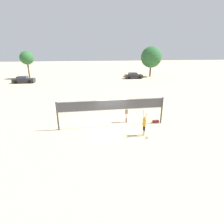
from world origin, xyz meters
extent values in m
plane|color=#C6B28C|center=(0.00, 0.00, 0.00)|extent=(200.00, 200.00, 0.00)
cylinder|color=#38383D|center=(-4.46, 0.00, 1.21)|extent=(0.14, 0.14, 2.42)
cylinder|color=#38383D|center=(4.46, 0.00, 1.21)|extent=(0.14, 0.14, 2.42)
cube|color=#47474C|center=(0.00, 0.00, 1.95)|extent=(8.79, 0.02, 0.94)
cube|color=white|center=(0.00, 0.00, 2.39)|extent=(8.79, 0.03, 0.06)
cube|color=white|center=(0.00, 0.00, 1.51)|extent=(8.79, 0.03, 0.06)
cylinder|color=beige|center=(2.16, -2.17, 0.22)|extent=(0.11, 0.11, 0.45)
cylinder|color=black|center=(2.16, -2.17, 0.63)|extent=(0.12, 0.12, 0.37)
cylinder|color=beige|center=(2.16, -1.97, 0.22)|extent=(0.11, 0.11, 0.45)
cylinder|color=black|center=(2.16, -1.97, 0.63)|extent=(0.12, 0.12, 0.37)
cylinder|color=orange|center=(2.16, -2.07, 1.10)|extent=(0.28, 0.28, 0.58)
sphere|color=beige|center=(2.16, -2.07, 1.50)|extent=(0.22, 0.22, 0.22)
cylinder|color=beige|center=(2.16, -2.31, 1.68)|extent=(0.08, 0.21, 0.65)
cylinder|color=beige|center=(2.16, -1.83, 1.68)|extent=(0.08, 0.21, 0.65)
cylinder|color=#8C664C|center=(1.45, 0.82, 0.23)|extent=(0.11, 0.11, 0.46)
cylinder|color=white|center=(1.45, 0.82, 0.65)|extent=(0.12, 0.12, 0.38)
cylinder|color=#8C664C|center=(1.45, 0.62, 0.23)|extent=(0.11, 0.11, 0.46)
cylinder|color=white|center=(1.45, 0.62, 0.65)|extent=(0.12, 0.12, 0.38)
cylinder|color=#8C664C|center=(1.45, 0.72, 1.14)|extent=(0.28, 0.28, 0.60)
sphere|color=#8C664C|center=(1.45, 0.72, 1.55)|extent=(0.23, 0.23, 0.23)
cylinder|color=#8C664C|center=(1.45, 0.96, 1.73)|extent=(0.08, 0.22, 0.67)
cylinder|color=#8C664C|center=(1.45, 0.48, 1.73)|extent=(0.08, 0.22, 0.67)
sphere|color=silver|center=(2.29, -2.55, 0.11)|extent=(0.21, 0.21, 0.21)
cube|color=maroon|center=(4.09, 0.23, 0.11)|extent=(0.55, 0.24, 0.22)
cube|color=#232328|center=(9.40, 26.19, 0.52)|extent=(4.05, 1.73, 0.79)
cube|color=#2D333D|center=(9.20, 26.19, 1.15)|extent=(1.83, 1.59, 0.47)
cylinder|color=black|center=(10.65, 27.01, 0.32)|extent=(0.64, 0.22, 0.64)
cylinder|color=black|center=(10.66, 25.38, 0.32)|extent=(0.64, 0.22, 0.64)
cylinder|color=black|center=(8.14, 27.00, 0.32)|extent=(0.64, 0.22, 0.64)
cylinder|color=black|center=(8.15, 25.37, 0.32)|extent=(0.64, 0.22, 0.64)
cube|color=#232328|center=(-14.15, 24.15, 0.51)|extent=(4.15, 1.89, 0.76)
cube|color=#2D333D|center=(-14.35, 24.15, 1.12)|extent=(1.88, 1.70, 0.46)
cylinder|color=black|center=(-12.86, 24.99, 0.32)|extent=(0.64, 0.23, 0.64)
cylinder|color=black|center=(-12.89, 23.27, 0.32)|extent=(0.64, 0.23, 0.64)
cylinder|color=black|center=(-15.41, 25.04, 0.32)|extent=(0.64, 0.23, 0.64)
cylinder|color=black|center=(-15.44, 23.31, 0.32)|extent=(0.64, 0.23, 0.64)
cylinder|color=brown|center=(14.43, 28.77, 1.66)|extent=(0.40, 0.40, 3.31)
sphere|color=#285B2D|center=(14.43, 28.77, 4.70)|extent=(5.03, 5.03, 5.03)
cylinder|color=#4C3823|center=(-14.68, 30.28, 1.91)|extent=(0.32, 0.32, 3.81)
sphere|color=#285B2D|center=(-14.68, 30.28, 4.64)|extent=(3.02, 3.02, 3.02)
camera|label=1|loc=(-2.25, -13.72, 6.24)|focal=28.00mm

